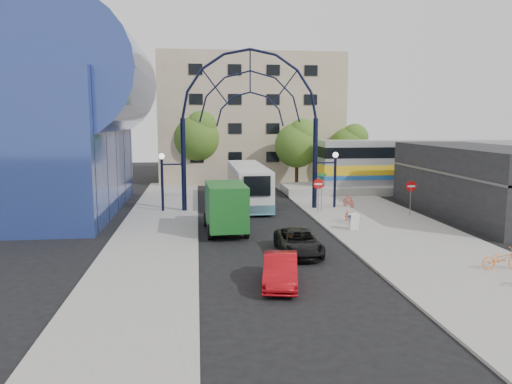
{
  "coord_description": "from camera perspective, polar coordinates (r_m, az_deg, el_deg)",
  "views": [
    {
      "loc": [
        -3.98,
        -23.38,
        6.83
      ],
      "look_at": [
        -0.51,
        6.0,
        2.57
      ],
      "focal_mm": 35.0,
      "sensor_mm": 36.0,
      "label": 1
    }
  ],
  "objects": [
    {
      "name": "tree_north_a",
      "position": [
        50.37,
        4.86,
        5.62
      ],
      "size": [
        4.48,
        4.48,
        7.0
      ],
      "color": "#382314",
      "rests_on": "ground"
    },
    {
      "name": "black_suv",
      "position": [
        25.85,
        4.87,
        -5.73
      ],
      "size": [
        2.16,
        4.55,
        1.25
      ],
      "primitive_type": "imported",
      "rotation": [
        0.0,
        0.0,
        -0.02
      ],
      "color": "black",
      "rests_on": "ground"
    },
    {
      "name": "do_not_enter_sign",
      "position": [
        36.9,
        17.28,
        0.25
      ],
      "size": [
        0.76,
        0.07,
        2.48
      ],
      "color": "slate",
      "rests_on": "sidewalk_east"
    },
    {
      "name": "bike_far_c",
      "position": [
        25.42,
        26.29,
        -6.86
      ],
      "size": [
        1.87,
        0.72,
        0.97
      ],
      "primitive_type": "imported",
      "rotation": [
        0.0,
        0.0,
        1.53
      ],
      "color": "orange",
      "rests_on": "sidewalk_east"
    },
    {
      "name": "city_bus",
      "position": [
        40.58,
        -0.9,
        0.88
      ],
      "size": [
        2.83,
        11.7,
        3.2
      ],
      "rotation": [
        0.0,
        0.0,
        0.01
      ],
      "color": "silver",
      "rests_on": "ground"
    },
    {
      "name": "stop_sign",
      "position": [
        36.77,
        7.14,
        0.56
      ],
      "size": [
        0.8,
        0.07,
        2.5
      ],
      "color": "slate",
      "rests_on": "sidewalk_east"
    },
    {
      "name": "sandwich_board",
      "position": [
        31.47,
        11.14,
        -3.12
      ],
      "size": [
        0.55,
        0.61,
        0.99
      ],
      "color": "white",
      "rests_on": "sidewalk_east"
    },
    {
      "name": "bike_near_a",
      "position": [
        33.61,
        10.5,
        -2.69
      ],
      "size": [
        0.79,
        1.76,
        0.9
      ],
      "primitive_type": "imported",
      "rotation": [
        0.0,
        0.0,
        -0.12
      ],
      "color": "#D54B2A",
      "rests_on": "sidewalk_east"
    },
    {
      "name": "apartment_block",
      "position": [
        58.65,
        -0.89,
        8.35
      ],
      "size": [
        20.0,
        12.1,
        14.0
      ],
      "color": "tan",
      "rests_on": "ground"
    },
    {
      "name": "ground",
      "position": [
        24.67,
        2.84,
        -7.89
      ],
      "size": [
        120.0,
        120.0,
        0.0
      ],
      "primitive_type": "plane",
      "color": "black",
      "rests_on": "ground"
    },
    {
      "name": "bike_near_b",
      "position": [
        39.66,
        10.52,
        -1.02
      ],
      "size": [
        0.88,
        1.58,
        0.91
      ],
      "primitive_type": "imported",
      "rotation": [
        0.0,
        0.0,
        0.31
      ],
      "color": "red",
      "rests_on": "sidewalk_east"
    },
    {
      "name": "train_platform",
      "position": [
        51.72,
        20.95,
        0.5
      ],
      "size": [
        32.0,
        5.0,
        0.8
      ],
      "primitive_type": "cube",
      "color": "gray",
      "rests_on": "ground"
    },
    {
      "name": "plaza_west",
      "position": [
        30.25,
        -11.38,
        -4.91
      ],
      "size": [
        5.0,
        50.0,
        0.12
      ],
      "primitive_type": "cube",
      "color": "gray",
      "rests_on": "ground"
    },
    {
      "name": "red_sedan",
      "position": [
        21.04,
        2.82,
        -8.9
      ],
      "size": [
        2.04,
        4.13,
        1.3
      ],
      "primitive_type": "imported",
      "rotation": [
        0.0,
        0.0,
        -0.17
      ],
      "color": "#9F0910",
      "rests_on": "ground"
    },
    {
      "name": "transit_hall",
      "position": [
        40.01,
        -23.38,
        7.33
      ],
      "size": [
        16.5,
        18.0,
        14.5
      ],
      "color": "navy",
      "rests_on": "ground"
    },
    {
      "name": "street_name_sign",
      "position": [
        37.42,
        7.52,
        0.9
      ],
      "size": [
        0.7,
        0.7,
        2.8
      ],
      "color": "slate",
      "rests_on": "sidewalk_east"
    },
    {
      "name": "tree_north_b",
      "position": [
        53.32,
        -6.66,
        6.45
      ],
      "size": [
        5.12,
        5.12,
        8.0
      ],
      "color": "#382314",
      "rests_on": "ground"
    },
    {
      "name": "sidewalk_east",
      "position": [
        30.64,
        16.53,
        -4.92
      ],
      "size": [
        8.0,
        56.0,
        0.12
      ],
      "primitive_type": "cube",
      "color": "gray",
      "rests_on": "ground"
    },
    {
      "name": "train_car",
      "position": [
        51.47,
        21.09,
        3.26
      ],
      "size": [
        25.1,
        3.05,
        4.2
      ],
      "color": "#B7B7BC",
      "rests_on": "train_platform"
    },
    {
      "name": "commercial_block_east",
      "position": [
        39.14,
        24.02,
        1.12
      ],
      "size": [
        6.0,
        16.0,
        5.0
      ],
      "primitive_type": "cube",
      "color": "black",
      "rests_on": "ground"
    },
    {
      "name": "tree_north_c",
      "position": [
        53.83,
        10.73,
        5.32
      ],
      "size": [
        4.16,
        4.16,
        6.5
      ],
      "color": "#382314",
      "rests_on": "ground"
    },
    {
      "name": "green_truck",
      "position": [
        30.74,
        -3.58,
        -1.74
      ],
      "size": [
        2.58,
        6.2,
        3.08
      ],
      "rotation": [
        0.0,
        0.0,
        0.04
      ],
      "color": "black",
      "rests_on": "ground"
    },
    {
      "name": "gateway_arch",
      "position": [
        37.63,
        -0.67,
        10.81
      ],
      "size": [
        13.64,
        0.44,
        12.1
      ],
      "color": "black",
      "rests_on": "ground"
    }
  ]
}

